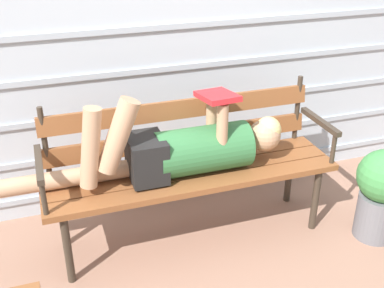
{
  "coord_description": "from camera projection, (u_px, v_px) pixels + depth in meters",
  "views": [
    {
      "loc": [
        -0.77,
        -2.2,
        1.87
      ],
      "look_at": [
        0.0,
        0.08,
        0.64
      ],
      "focal_mm": 44.77,
      "sensor_mm": 36.0,
      "label": 1
    }
  ],
  "objects": [
    {
      "name": "potted_plant",
      "position": [
        382.0,
        190.0,
        2.86
      ],
      "size": [
        0.32,
        0.32,
        0.58
      ],
      "color": "slate",
      "rests_on": "ground"
    },
    {
      "name": "reclining_person",
      "position": [
        181.0,
        149.0,
        2.69
      ],
      "size": [
        1.7,
        0.27,
        0.53
      ],
      "color": "#33703D"
    },
    {
      "name": "house_siding",
      "position": [
        163.0,
        26.0,
        2.94
      ],
      "size": [
        4.24,
        0.08,
        2.37
      ],
      "color": "#B2BCC6",
      "rests_on": "ground"
    },
    {
      "name": "ground_plane",
      "position": [
        196.0,
        244.0,
        2.92
      ],
      "size": [
        12.0,
        12.0,
        0.0
      ],
      "primitive_type": "plane",
      "color": "#936B56"
    },
    {
      "name": "park_bench",
      "position": [
        188.0,
        160.0,
        2.82
      ],
      "size": [
        1.71,
        0.44,
        0.89
      ],
      "color": "brown",
      "rests_on": "ground"
    }
  ]
}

